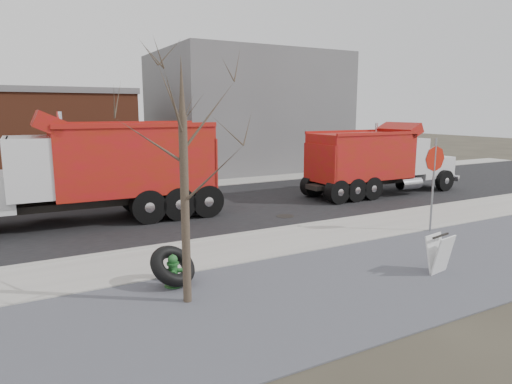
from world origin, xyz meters
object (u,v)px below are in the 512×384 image
fire_hydrant (173,272)px  dump_truck_red_a (378,159)px  sandwich_board (439,254)px  truck_tire (173,266)px  stop_sign (434,170)px  dump_truck_red_b (97,167)px

fire_hydrant → dump_truck_red_a: bearing=48.7°
sandwich_board → dump_truck_red_a: bearing=43.8°
fire_hydrant → truck_tire: size_ratio=0.55×
stop_sign → dump_truck_red_b: (-9.61, 6.99, -0.09)m
truck_tire → dump_truck_red_b: bearing=92.4°
dump_truck_red_b → stop_sign: bearing=145.8°
fire_hydrant → dump_truck_red_b: dump_truck_red_b is taller
fire_hydrant → dump_truck_red_b: 7.70m
truck_tire → dump_truck_red_a: size_ratio=0.17×
truck_tire → sandwich_board: sandwich_board is taller
fire_hydrant → dump_truck_red_a: 14.47m
dump_truck_red_a → stop_sign: bearing=-118.9°
stop_sign → sandwich_board: 4.58m
sandwich_board → dump_truck_red_b: bearing=112.6°
fire_hydrant → sandwich_board: size_ratio=0.80×
stop_sign → dump_truck_red_b: bearing=167.7°
truck_tire → sandwich_board: 6.65m
truck_tire → dump_truck_red_a: (12.72, 6.64, 1.26)m
dump_truck_red_a → dump_truck_red_b: (-13.04, 0.79, 0.30)m
stop_sign → dump_truck_red_b: dump_truck_red_b is taller
truck_tire → dump_truck_red_a: dump_truck_red_a is taller
dump_truck_red_b → sandwich_board: bearing=125.0°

